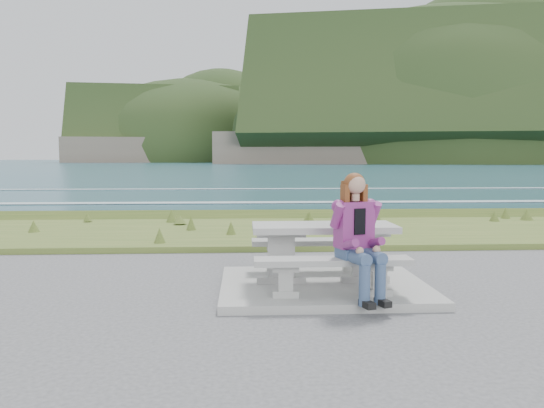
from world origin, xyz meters
name	(u,v)px	position (x,y,z in m)	size (l,w,h in m)	color
concrete_slab	(323,286)	(0.00, 0.00, 0.05)	(2.60, 2.10, 0.10)	gray
picnic_table	(324,237)	(0.00, 0.00, 0.68)	(1.80, 0.75, 0.75)	gray
bench_landward	(333,267)	(0.00, -0.70, 0.45)	(1.80, 0.35, 0.45)	gray
bench_seaward	(316,246)	(0.00, 0.70, 0.45)	(1.80, 0.35, 0.45)	gray
grass_verge	(289,234)	(0.00, 5.00, 0.00)	(160.00, 4.50, 0.22)	#3A5A21
shore_drop	(280,219)	(0.00, 7.90, 0.00)	(160.00, 0.80, 2.20)	#6A5C4F
ocean	(260,215)	(0.00, 25.09, -1.74)	(1600.00, 1600.00, 0.09)	#204C5B
headland_range	(489,147)	(190.50, 398.50, 9.89)	(729.83, 363.95, 173.71)	#6A5C4F
seated_woman	(361,253)	(0.29, -0.83, 0.62)	(0.59, 0.79, 1.42)	#304A6B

